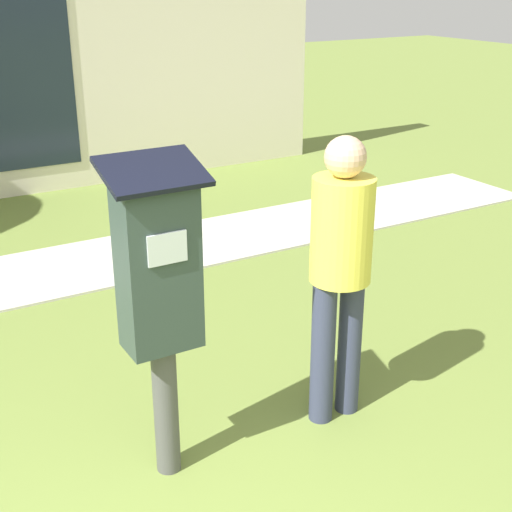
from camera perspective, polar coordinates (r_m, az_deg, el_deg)
name	(u,v)px	position (r m, az deg, el deg)	size (l,w,h in m)	color
parking_meter	(159,282)	(3.23, -7.77, -2.11)	(0.44, 0.31, 1.59)	#4C4C4C
person_standing	(341,261)	(3.70, 6.78, -0.36)	(0.32, 0.32, 1.58)	#333851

